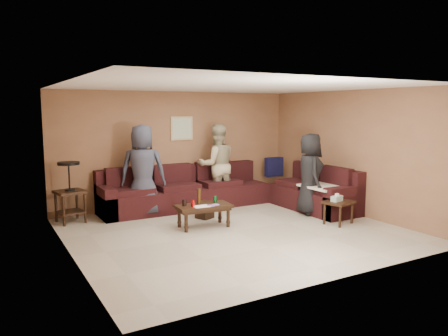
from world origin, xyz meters
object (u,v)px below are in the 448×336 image
at_px(person_left, 143,170).
at_px(person_right, 310,174).
at_px(end_table_left, 70,191).
at_px(person_middle, 217,165).
at_px(sectional_sofa, 232,194).
at_px(coffee_table, 203,208).
at_px(waste_bin, 205,210).
at_px(side_table_right, 338,204).

distance_m(person_left, person_right, 3.35).
xyz_separation_m(end_table_left, person_middle, (3.12, -0.02, 0.30)).
relative_size(sectional_sofa, coffee_table, 4.56).
xyz_separation_m(waste_bin, person_left, (-0.96, 0.79, 0.75)).
bearing_deg(person_right, person_middle, 59.08).
relative_size(person_left, person_right, 1.12).
relative_size(coffee_table, person_right, 0.62).
xyz_separation_m(person_left, person_right, (2.98, -1.52, -0.09)).
relative_size(sectional_sofa, person_right, 2.83).
distance_m(coffee_table, person_middle, 1.95).
bearing_deg(coffee_table, sectional_sofa, 40.36).
height_order(coffee_table, waste_bin, coffee_table).
bearing_deg(coffee_table, side_table_right, -24.41).
xyz_separation_m(sectional_sofa, end_table_left, (-3.21, 0.53, 0.27)).
bearing_deg(coffee_table, end_table_left, 142.90).
relative_size(side_table_right, person_right, 0.38).
height_order(sectional_sofa, side_table_right, sectional_sofa).
distance_m(sectional_sofa, waste_bin, 0.98).
relative_size(coffee_table, side_table_right, 1.65).
relative_size(end_table_left, side_table_right, 1.85).
bearing_deg(waste_bin, person_middle, 50.03).
bearing_deg(waste_bin, end_table_left, 157.75).
bearing_deg(end_table_left, sectional_sofa, -9.33).
height_order(sectional_sofa, end_table_left, end_table_left).
distance_m(coffee_table, end_table_left, 2.55).
height_order(coffee_table, person_left, person_left).
bearing_deg(person_right, side_table_right, -161.00).
height_order(waste_bin, person_middle, person_middle).
relative_size(person_left, person_middle, 1.02).
distance_m(sectional_sofa, side_table_right, 2.31).
bearing_deg(person_middle, waste_bin, 61.00).
bearing_deg(person_middle, side_table_right, 125.78).
relative_size(sectional_sofa, person_middle, 2.59).
bearing_deg(coffee_table, waste_bin, 61.32).
bearing_deg(person_right, coffee_table, 108.80).
height_order(waste_bin, person_right, person_right).
distance_m(coffee_table, waste_bin, 0.68).
height_order(side_table_right, waste_bin, side_table_right).
xyz_separation_m(coffee_table, end_table_left, (-2.02, 1.53, 0.25)).
bearing_deg(waste_bin, side_table_right, -39.33).
relative_size(sectional_sofa, side_table_right, 7.50).
distance_m(sectional_sofa, coffee_table, 1.55).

